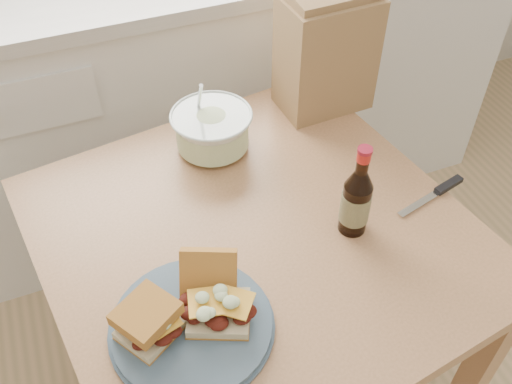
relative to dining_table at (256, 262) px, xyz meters
name	(u,v)px	position (x,y,z in m)	size (l,w,h in m)	color
cabinet_run	(160,96)	(0.01, 0.92, -0.15)	(2.50, 0.64, 0.94)	white
dining_table	(256,262)	(0.00, 0.00, 0.00)	(0.99, 0.99, 0.73)	tan
plate	(192,325)	(-0.20, -0.18, 0.12)	(0.30, 0.30, 0.02)	#445B6F
sandwich_left	(148,321)	(-0.27, -0.17, 0.16)	(0.13, 0.13, 0.07)	beige
sandwich_right	(215,296)	(-0.15, -0.16, 0.16)	(0.14, 0.19, 0.10)	beige
coleslaw_bowl	(212,131)	(0.00, 0.29, 0.16)	(0.20, 0.20, 0.20)	silver
beer_bottle	(356,200)	(0.19, -0.07, 0.19)	(0.06, 0.06, 0.22)	black
knife	(441,190)	(0.44, -0.05, 0.11)	(0.20, 0.06, 0.01)	silver
paper_bag	(326,54)	(0.34, 0.36, 0.26)	(0.23, 0.15, 0.30)	#99764A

